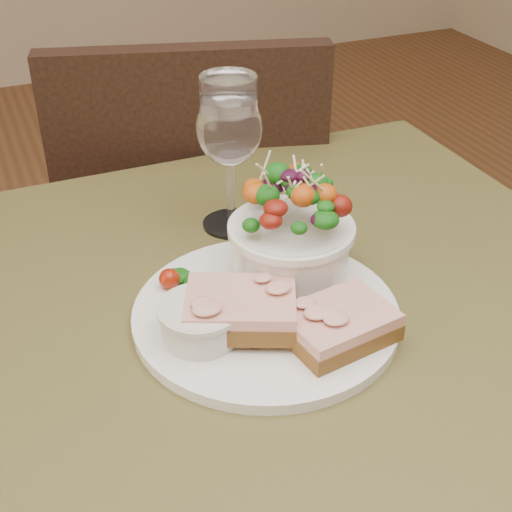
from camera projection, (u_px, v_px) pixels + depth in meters
name	position (u px, v px, depth m)	size (l,w,h in m)	color
cafe_table	(281.00, 396.00, 0.77)	(0.80, 0.80, 0.75)	#45411D
chair_far	(197.00, 316.00, 1.46)	(0.52, 0.52, 0.90)	black
dinner_plate	(266.00, 314.00, 0.72)	(0.27, 0.27, 0.01)	white
sandwich_front	(339.00, 324.00, 0.67)	(0.11, 0.09, 0.03)	#452712
sandwich_back	(241.00, 309.00, 0.68)	(0.13, 0.11, 0.03)	#452712
ramekin	(200.00, 320.00, 0.67)	(0.07, 0.07, 0.04)	silver
salad_bowl	(291.00, 226.00, 0.74)	(0.12, 0.12, 0.13)	white
garnish	(176.00, 276.00, 0.75)	(0.05, 0.04, 0.02)	#0A3409
wine_glass	(229.00, 132.00, 0.81)	(0.08, 0.08, 0.18)	white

